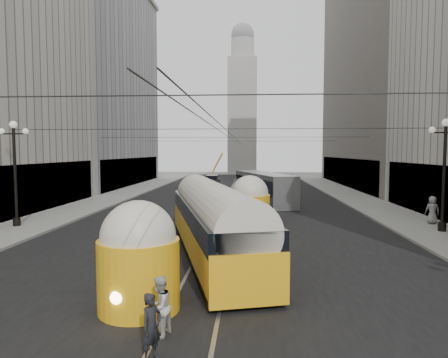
# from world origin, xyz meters

# --- Properties ---
(road) EXTENTS (20.00, 85.00, 0.02)m
(road) POSITION_xyz_m (0.00, 32.50, 0.00)
(road) COLOR black
(road) RESTS_ON ground
(sidewalk_left) EXTENTS (4.00, 72.00, 0.15)m
(sidewalk_left) POSITION_xyz_m (-12.00, 36.00, 0.07)
(sidewalk_left) COLOR gray
(sidewalk_left) RESTS_ON ground
(sidewalk_right) EXTENTS (4.00, 72.00, 0.15)m
(sidewalk_right) POSITION_xyz_m (12.00, 36.00, 0.07)
(sidewalk_right) COLOR gray
(sidewalk_right) RESTS_ON ground
(rail_left) EXTENTS (0.12, 85.00, 0.04)m
(rail_left) POSITION_xyz_m (-0.75, 32.50, 0.00)
(rail_left) COLOR gray
(rail_left) RESTS_ON ground
(rail_right) EXTENTS (0.12, 85.00, 0.04)m
(rail_right) POSITION_xyz_m (0.75, 32.50, 0.00)
(rail_right) COLOR gray
(rail_right) RESTS_ON ground
(building_left_far) EXTENTS (12.60, 28.60, 28.60)m
(building_left_far) POSITION_xyz_m (-19.99, 48.00, 14.31)
(building_left_far) COLOR #999999
(building_left_far) RESTS_ON ground
(building_right_far) EXTENTS (12.60, 32.60, 32.60)m
(building_right_far) POSITION_xyz_m (20.00, 48.00, 16.31)
(building_right_far) COLOR #514C47
(building_right_far) RESTS_ON ground
(distant_tower) EXTENTS (6.00, 6.00, 31.36)m
(distant_tower) POSITION_xyz_m (0.00, 80.00, 14.97)
(distant_tower) COLOR #B2AFA8
(distant_tower) RESTS_ON ground
(lamppost_left_mid) EXTENTS (1.86, 0.44, 6.37)m
(lamppost_left_mid) POSITION_xyz_m (-12.60, 18.00, 3.74)
(lamppost_left_mid) COLOR black
(lamppost_left_mid) RESTS_ON sidewalk_left
(lamppost_right_mid) EXTENTS (1.86, 0.44, 6.37)m
(lamppost_right_mid) POSITION_xyz_m (12.60, 18.00, 3.74)
(lamppost_right_mid) COLOR black
(lamppost_right_mid) RESTS_ON sidewalk_right
(catenary) EXTENTS (25.00, 72.00, 0.23)m
(catenary) POSITION_xyz_m (0.12, 31.49, 5.88)
(catenary) COLOR black
(catenary) RESTS_ON ground
(streetcar) EXTENTS (5.66, 14.78, 3.32)m
(streetcar) POSITION_xyz_m (-0.01, 12.22, 1.62)
(streetcar) COLOR yellow
(streetcar) RESTS_ON ground
(city_bus) EXTENTS (5.38, 11.17, 2.74)m
(city_bus) POSITION_xyz_m (2.88, 30.94, 1.50)
(city_bus) COLOR #979A9C
(city_bus) RESTS_ON ground
(sedan_white_far) EXTENTS (2.28, 4.26, 1.28)m
(sedan_white_far) POSITION_xyz_m (3.64, 41.68, 0.58)
(sedan_white_far) COLOR silver
(sedan_white_far) RESTS_ON ground
(sedan_dark_far) EXTENTS (1.92, 4.39, 1.37)m
(sedan_dark_far) POSITION_xyz_m (-3.61, 50.06, 0.62)
(sedan_dark_far) COLOR black
(sedan_dark_far) RESTS_ON ground
(pedestrian_crossing_a) EXTENTS (0.60, 0.67, 1.54)m
(pedestrian_crossing_a) POSITION_xyz_m (-0.56, 3.29, 0.77)
(pedestrian_crossing_a) COLOR black
(pedestrian_crossing_a) RESTS_ON ground
(pedestrian_crossing_b) EXTENTS (0.81, 0.91, 1.56)m
(pedestrian_crossing_b) POSITION_xyz_m (-0.64, 4.42, 0.78)
(pedestrian_crossing_b) COLOR beige
(pedestrian_crossing_b) RESTS_ON ground
(pedestrian_sidewalk_right) EXTENTS (0.88, 0.57, 1.74)m
(pedestrian_sidewalk_right) POSITION_xyz_m (13.09, 20.37, 1.02)
(pedestrian_sidewalk_right) COLOR gray
(pedestrian_sidewalk_right) RESTS_ON sidewalk_right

